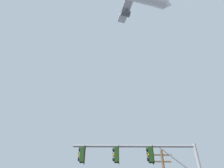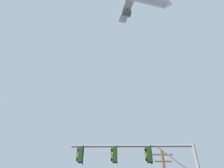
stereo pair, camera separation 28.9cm
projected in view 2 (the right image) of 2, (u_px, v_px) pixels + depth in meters
The scene contains 1 object.
signal_pole_near at pixel (145, 165), 12.08m from camera, with size 7.54×0.60×5.84m.
Camera 2 is at (0.66, -6.27, 1.16)m, focal length 33.39 mm.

